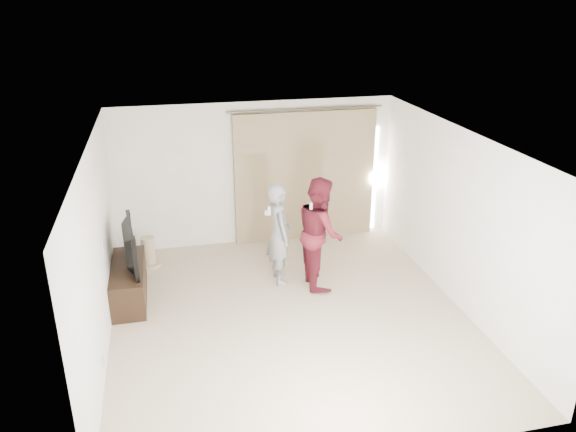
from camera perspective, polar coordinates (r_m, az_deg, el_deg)
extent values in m
plane|color=#C5AE94|center=(8.21, 0.23, -10.21)|extent=(5.50, 5.50, 0.00)
cube|color=white|center=(10.12, -3.29, 4.30)|extent=(5.00, 0.04, 2.60)
cube|color=white|center=(7.48, -18.77, -3.53)|extent=(0.04, 5.50, 2.60)
cube|color=silver|center=(7.89, -18.35, -2.95)|extent=(0.02, 0.08, 0.12)
cube|color=silver|center=(7.20, -18.25, -13.79)|extent=(0.02, 0.08, 0.12)
cube|color=white|center=(7.16, 0.27, 7.65)|extent=(5.00, 5.50, 0.01)
cube|color=tan|center=(10.26, 1.76, 4.00)|extent=(2.60, 0.10, 2.40)
cylinder|color=brown|center=(9.95, 1.84, 10.80)|extent=(2.80, 0.03, 0.03)
cube|color=white|center=(10.75, 8.74, 3.76)|extent=(0.08, 0.04, 2.00)
cube|color=black|center=(8.86, -15.90, -6.50)|extent=(0.49, 1.43, 0.55)
imported|color=black|center=(8.59, -16.32, -2.92)|extent=(0.27, 1.18, 0.67)
cylinder|color=tan|center=(9.87, -13.88, -4.78)|extent=(0.40, 0.40, 0.07)
cylinder|color=tan|center=(9.75, -14.02, -3.38)|extent=(0.22, 0.22, 0.47)
imported|color=slate|center=(8.79, -0.89, -1.80)|extent=(0.41, 0.61, 1.65)
cube|color=silver|center=(8.50, -1.95, 0.54)|extent=(0.04, 0.04, 0.14)
cube|color=silver|center=(8.74, -2.22, 0.39)|extent=(0.05, 0.05, 0.09)
imported|color=maroon|center=(8.71, 3.27, -1.64)|extent=(0.69, 0.88, 1.77)
cube|color=silver|center=(8.40, 2.34, 0.92)|extent=(0.04, 0.04, 0.14)
cube|color=silver|center=(8.64, 1.95, 0.71)|extent=(0.05, 0.05, 0.09)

